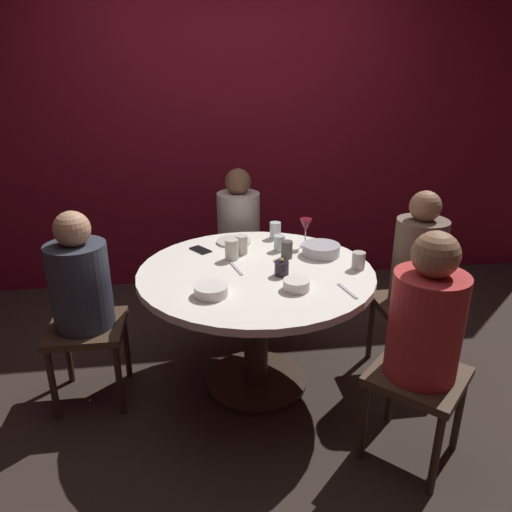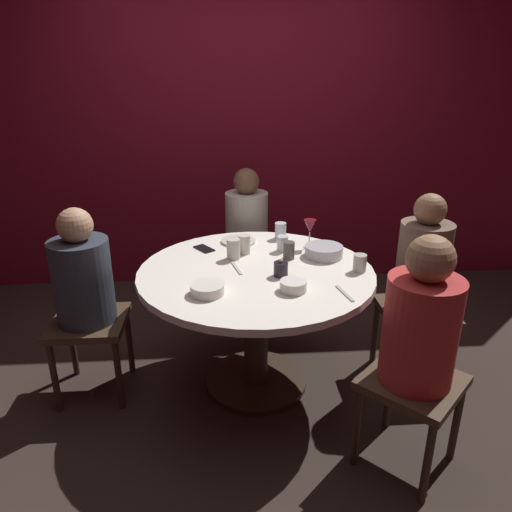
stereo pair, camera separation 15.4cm
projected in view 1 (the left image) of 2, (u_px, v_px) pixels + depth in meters
The scene contains 22 objects.
ground_plane at pixel (256, 382), 2.90m from camera, with size 8.00×8.00×0.00m, color #2D231E.
back_wall at pixel (229, 129), 3.89m from camera, with size 6.00×0.10×2.60m, color maroon.
dining_table at pixel (256, 296), 2.68m from camera, with size 1.29×1.29×0.74m.
seated_diner_left at pixel (81, 288), 2.53m from camera, with size 0.40×0.40×1.11m.
seated_diner_back at pixel (239, 226), 3.51m from camera, with size 0.40×0.40×1.11m.
seated_diner_right at pixel (417, 266), 2.76m from camera, with size 0.40×0.40×1.15m.
seated_diner_front_right at pixel (425, 326), 2.11m from camera, with size 0.57×0.57×1.15m.
candle_holder at pixel (282, 268), 2.54m from camera, with size 0.08×0.08×0.10m.
wine_glass at pixel (306, 226), 2.92m from camera, with size 0.08×0.08×0.18m.
dinner_plate at pixel (234, 241), 3.02m from camera, with size 0.22×0.22×0.01m, color beige.
cell_phone at pixel (201, 250), 2.89m from camera, with size 0.07×0.14×0.01m, color black.
bowl_serving_large at pixel (321, 250), 2.82m from camera, with size 0.22×0.22×0.07m, color #B7B7BC.
bowl_salad_center at pixel (211, 290), 2.32m from camera, with size 0.17×0.17×0.05m, color silver.
bowl_small_white at pixel (296, 285), 2.38m from camera, with size 0.13×0.13×0.05m, color silver.
cup_near_candle at pixel (242, 245), 2.83m from camera, with size 0.07×0.07×0.11m, color beige.
cup_by_left_diner at pixel (279, 243), 2.88m from camera, with size 0.07×0.07×0.09m, color silver.
cup_by_right_diner at pixel (232, 249), 2.75m from camera, with size 0.08×0.08×0.12m, color beige.
cup_center_front at pixel (275, 230), 3.09m from camera, with size 0.07×0.07×0.10m, color silver.
cup_far_edge at pixel (359, 261), 2.62m from camera, with size 0.07×0.07×0.10m, color #B2ADA3.
cup_beside_wine at pixel (287, 250), 2.77m from camera, with size 0.07×0.07×0.10m, color #4C4742.
fork_near_plate at pixel (236, 269), 2.63m from camera, with size 0.02×0.18×0.01m, color #B7B7BC.
knife_near_plate at pixel (347, 291), 2.37m from camera, with size 0.02×0.18×0.01m, color #B7B7BC.
Camera 1 is at (-0.33, -2.39, 1.78)m, focal length 33.75 mm.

